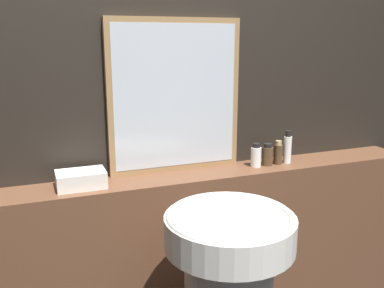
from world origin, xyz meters
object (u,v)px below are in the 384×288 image
Objects in this scene: shampoo_bottle at (256,156)px; lotion_bottle at (278,153)px; towel_stack at (81,179)px; mirror at (175,96)px; conditioner_bottle at (267,155)px; body_wash_bottle at (287,148)px.

lotion_bottle is at bearing 0.00° from shampoo_bottle.
shampoo_bottle is (0.82, 0.00, 0.02)m from towel_stack.
lotion_bottle reaches higher than towel_stack.
towel_stack is at bearing 180.00° from lotion_bottle.
lotion_bottle is at bearing 0.00° from towel_stack.
lotion_bottle is at bearing -10.30° from mirror.
mirror is 0.55m from towel_stack.
towel_stack is 1.74× the size of shampoo_bottle.
body_wash_bottle is (0.11, 0.00, 0.03)m from conditioner_bottle.
body_wash_bottle is at bearing 0.00° from towel_stack.
shampoo_bottle is (0.37, -0.09, -0.29)m from mirror.
body_wash_bottle reaches higher than lotion_bottle.
lotion_bottle is 0.72× the size of body_wash_bottle.
shampoo_bottle is 1.06× the size of conditioner_bottle.
shampoo_bottle is at bearing 180.00° from conditioner_bottle.
body_wash_bottle reaches higher than shampoo_bottle.
conditioner_bottle is at bearing -180.00° from lotion_bottle.
towel_stack is 1.70× the size of lotion_bottle.
towel_stack is 1.84× the size of conditioner_bottle.
mirror is 0.48m from shampoo_bottle.
body_wash_bottle is at bearing 0.00° from lotion_bottle.
towel_stack is (-0.44, -0.09, -0.31)m from mirror.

